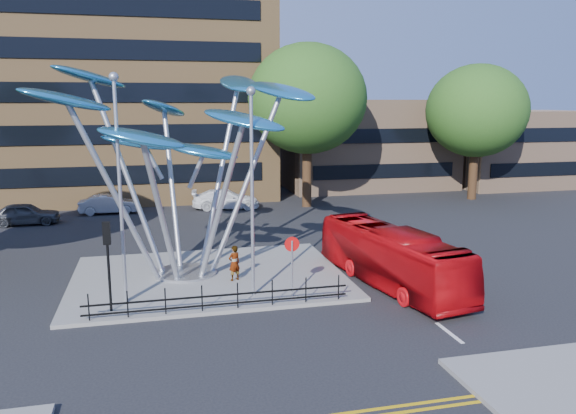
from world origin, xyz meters
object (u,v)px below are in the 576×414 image
object	(u,v)px
parked_car_mid	(109,204)
traffic_light_island	(107,247)
street_lamp_right	(252,174)
no_entry_sign_island	(292,256)
leaf_sculpture	(179,125)
parked_car_left	(25,214)
red_bus	(391,257)
street_lamp_left	(119,170)
parked_car_right	(226,199)
tree_right	(307,99)
tree_far	(477,111)
pedestrian	(234,263)

from	to	relation	value
parked_car_mid	traffic_light_island	bearing A→B (deg)	-176.14
street_lamp_right	no_entry_sign_island	bearing A→B (deg)	-17.87
leaf_sculpture	parked_car_left	distance (m)	17.50
traffic_light_island	red_bus	world-z (taller)	traffic_light_island
no_entry_sign_island	traffic_light_island	bearing A→B (deg)	-179.87
red_bus	street_lamp_left	bearing A→B (deg)	169.11
traffic_light_island	parked_car_mid	world-z (taller)	traffic_light_island
leaf_sculpture	red_bus	size ratio (longest dim) A/B	1.39
parked_car_mid	parked_car_right	size ratio (longest dim) A/B	0.83
leaf_sculpture	no_entry_sign_island	world-z (taller)	leaf_sculpture
leaf_sculpture	no_entry_sign_island	bearing A→B (deg)	-45.67
tree_right	parked_car_left	bearing A→B (deg)	-174.44
tree_far	tree_right	bearing A→B (deg)	-180.00
parked_car_right	parked_car_mid	bearing A→B (deg)	94.53
street_lamp_left	street_lamp_right	xyz separation A→B (m)	(5.00, -0.50, -0.26)
traffic_light_island	pedestrian	size ratio (longest dim) A/B	2.19
red_bus	parked_car_mid	bearing A→B (deg)	114.32
street_lamp_right	pedestrian	distance (m)	4.67
parked_car_left	tree_far	bearing A→B (deg)	-87.94
street_lamp_left	parked_car_right	distance (m)	20.60
tree_far	no_entry_sign_island	size ratio (longest dim) A/B	4.41
street_lamp_right	parked_car_left	xyz separation A→B (m)	(-11.95, 17.11, -4.38)
tree_right	street_lamp_left	distance (m)	22.49
street_lamp_right	pedestrian	xyz separation A→B (m)	(-0.47, 2.06, -4.16)
traffic_light_island	parked_car_left	world-z (taller)	traffic_light_island
street_lamp_right	red_bus	bearing A→B (deg)	2.34
tree_right	red_bus	xyz separation A→B (m)	(-1.40, -18.75, -6.76)
leaf_sculpture	street_lamp_right	bearing A→B (deg)	-55.09
pedestrian	red_bus	bearing A→B (deg)	139.43
pedestrian	parked_car_right	bearing A→B (deg)	-121.27
tree_right	pedestrian	world-z (taller)	tree_right
street_lamp_right	parked_car_right	xyz separation A→B (m)	(1.39, 19.52, -4.38)
leaf_sculpture	parked_car_left	bearing A→B (deg)	124.94
street_lamp_right	parked_car_left	size ratio (longest dim) A/B	1.97
tree_far	no_entry_sign_island	xyz separation A→B (m)	(-20.00, -19.48, -5.29)
street_lamp_left	parked_car_left	distance (m)	18.59
tree_right	street_lamp_right	size ratio (longest dim) A/B	1.46
tree_right	leaf_sculpture	size ratio (longest dim) A/B	0.95
no_entry_sign_island	street_lamp_left	bearing A→B (deg)	171.39
pedestrian	parked_car_right	size ratio (longest dim) A/B	0.32
street_lamp_left	street_lamp_right	world-z (taller)	street_lamp_left
tree_right	leaf_sculpture	distance (m)	18.37
leaf_sculpture	street_lamp_left	world-z (taller)	leaf_sculpture
traffic_light_island	parked_car_mid	xyz separation A→B (m)	(-1.42, 20.11, -1.94)
street_lamp_right	no_entry_sign_island	world-z (taller)	street_lamp_right
no_entry_sign_island	parked_car_mid	bearing A→B (deg)	112.73
parked_car_left	parked_car_right	size ratio (longest dim) A/B	0.85
tree_right	street_lamp_right	distance (m)	20.64
tree_right	leaf_sculpture	world-z (taller)	tree_right
parked_car_left	parked_car_right	bearing A→B (deg)	-80.93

